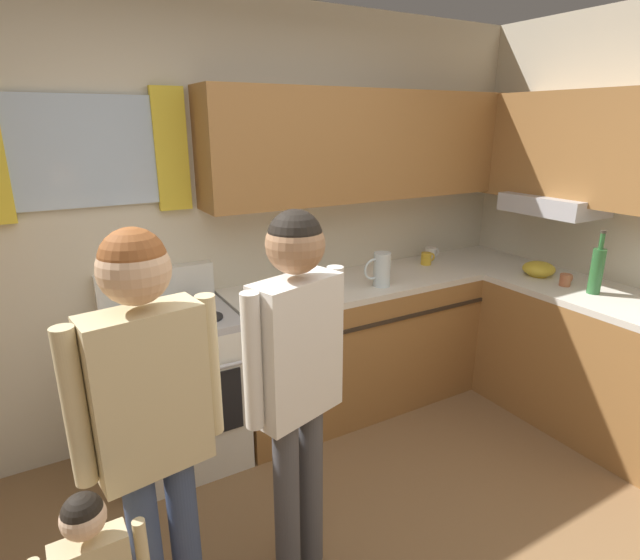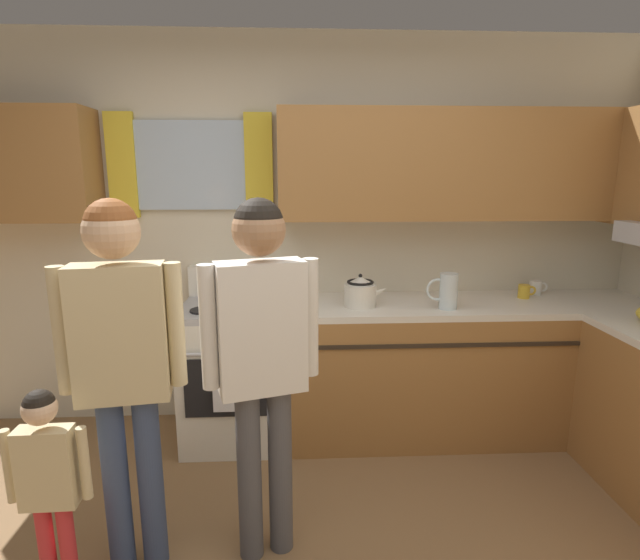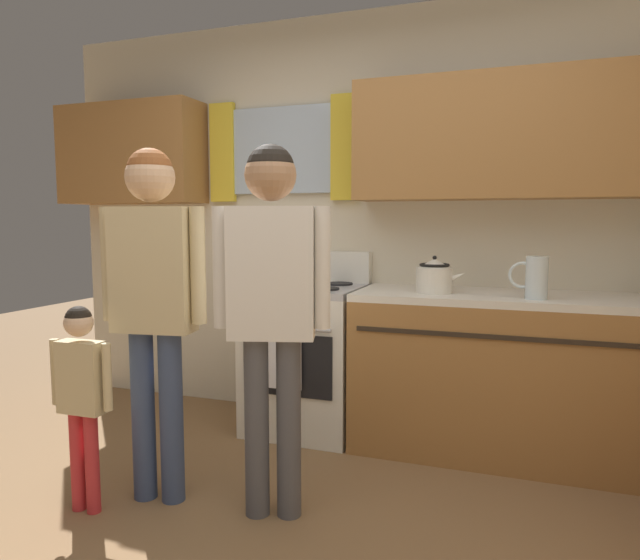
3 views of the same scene
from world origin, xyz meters
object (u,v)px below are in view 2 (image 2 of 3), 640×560
(stovetop_kettle, at_px, (360,291))
(adult_holding_child, at_px, (122,347))
(mug_ceramic_white, at_px, (536,288))
(stove_oven, at_px, (237,369))
(mug_mustard_yellow, at_px, (525,291))
(small_child, at_px, (48,475))
(water_pitcher, at_px, (447,291))
(adult_in_plaid, at_px, (262,341))

(stovetop_kettle, relative_size, adult_holding_child, 0.17)
(mug_ceramic_white, bearing_deg, stove_oven, -175.16)
(mug_mustard_yellow, xyz_separation_m, small_child, (-2.47, -1.38, -0.36))
(mug_mustard_yellow, distance_m, adult_holding_child, 2.52)
(water_pitcher, bearing_deg, small_child, -148.58)
(adult_in_plaid, bearing_deg, stove_oven, 102.95)
(mug_ceramic_white, relative_size, water_pitcher, 0.57)
(stove_oven, height_order, adult_holding_child, adult_holding_child)
(mug_ceramic_white, distance_m, small_child, 3.01)
(stove_oven, distance_m, stovetop_kettle, 0.95)
(mug_mustard_yellow, height_order, mug_ceramic_white, mug_ceramic_white)
(mug_ceramic_white, bearing_deg, adult_holding_child, -151.67)
(mug_ceramic_white, distance_m, adult_in_plaid, 2.17)
(mug_mustard_yellow, relative_size, water_pitcher, 0.55)
(mug_ceramic_white, height_order, stovetop_kettle, stovetop_kettle)
(stove_oven, xyz_separation_m, adult_in_plaid, (0.24, -1.05, 0.55))
(adult_in_plaid, bearing_deg, stovetop_kettle, 60.72)
(stovetop_kettle, bearing_deg, mug_ceramic_white, 11.18)
(stovetop_kettle, height_order, water_pitcher, water_pitcher)
(mug_mustard_yellow, xyz_separation_m, water_pitcher, (-0.60, -0.24, 0.07))
(water_pitcher, bearing_deg, adult_holding_child, -150.09)
(stove_oven, xyz_separation_m, adult_holding_child, (-0.32, -1.10, 0.55))
(stove_oven, xyz_separation_m, mug_ceramic_white, (2.03, 0.17, 0.48))
(mug_ceramic_white, xyz_separation_m, small_child, (-2.59, -1.47, -0.36))
(stove_oven, xyz_separation_m, water_pitcher, (1.31, -0.16, 0.54))
(mug_mustard_yellow, bearing_deg, mug_ceramic_white, 36.64)
(mug_mustard_yellow, distance_m, adult_in_plaid, 2.01)
(mug_ceramic_white, relative_size, adult_in_plaid, 0.08)
(mug_mustard_yellow, xyz_separation_m, mug_ceramic_white, (0.12, 0.09, 0.00))
(mug_mustard_yellow, relative_size, adult_in_plaid, 0.07)
(mug_mustard_yellow, relative_size, mug_ceramic_white, 0.96)
(mug_ceramic_white, relative_size, stovetop_kettle, 0.46)
(stovetop_kettle, relative_size, small_child, 0.29)
(small_child, bearing_deg, mug_mustard_yellow, 29.22)
(water_pitcher, bearing_deg, stovetop_kettle, 170.86)
(stove_oven, distance_m, adult_in_plaid, 1.21)
(mug_ceramic_white, xyz_separation_m, adult_in_plaid, (-1.79, -1.22, 0.07))
(adult_in_plaid, relative_size, small_child, 1.74)
(stove_oven, distance_m, small_child, 1.42)
(stove_oven, bearing_deg, water_pitcher, -6.86)
(stove_oven, relative_size, stovetop_kettle, 4.02)
(stovetop_kettle, bearing_deg, adult_holding_child, -137.36)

